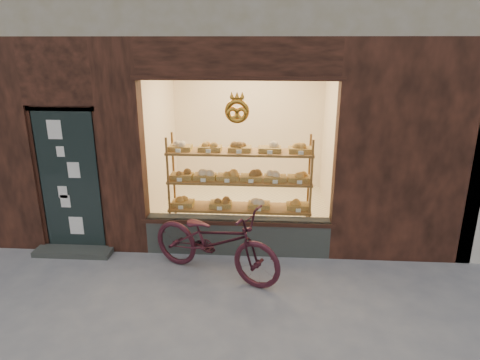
{
  "coord_description": "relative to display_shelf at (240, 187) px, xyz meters",
  "views": [
    {
      "loc": [
        0.88,
        -3.67,
        3.06
      ],
      "look_at": [
        0.49,
        2.0,
        1.19
      ],
      "focal_mm": 32.0,
      "sensor_mm": 36.0,
      "label": 1
    }
  ],
  "objects": [
    {
      "name": "ground",
      "position": [
        -0.45,
        -2.55,
        -0.89
      ],
      "size": [
        90.0,
        90.0,
        0.0
      ],
      "primitive_type": "plane",
      "color": "slate"
    },
    {
      "name": "display_shelf",
      "position": [
        0.0,
        0.0,
        0.0
      ],
      "size": [
        2.2,
        0.45,
        1.7
      ],
      "color": "brown",
      "rests_on": "ground"
    },
    {
      "name": "bicycle",
      "position": [
        -0.26,
        -1.09,
        -0.38
      ],
      "size": [
        2.03,
        1.41,
        1.01
      ],
      "primitive_type": "imported",
      "rotation": [
        0.0,
        0.0,
        1.14
      ],
      "color": "#38131D",
      "rests_on": "ground"
    }
  ]
}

